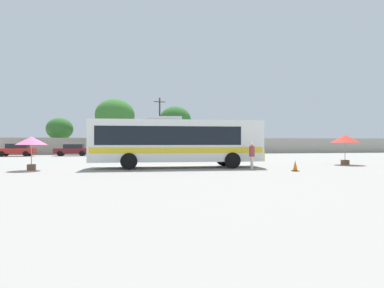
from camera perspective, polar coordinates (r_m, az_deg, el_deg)
ground_plane at (r=31.96m, az=-7.08°, el=-2.74°), size 300.00×300.00×0.00m
perimeter_wall at (r=47.18m, az=-8.21°, el=-0.35°), size 80.00×0.30×2.31m
coach_bus_white_yellow at (r=21.80m, az=-3.00°, el=0.61°), size 11.41×3.07×3.39m
attendant_by_bus_door at (r=20.64m, az=10.44°, el=-1.79°), size 0.40×0.40×1.68m
vendor_umbrella_near_gate_pink at (r=21.99m, az=-26.30°, el=0.36°), size 1.82×1.82×2.05m
vendor_umbrella_secondary_red at (r=27.22m, az=25.22°, el=0.73°), size 2.12×2.12×2.25m
parked_car_leftmost_red at (r=44.70m, az=-28.39°, el=-0.87°), size 4.32×2.16×1.52m
parked_car_second_maroon at (r=43.31m, az=-20.21°, el=-0.93°), size 4.17×2.09×1.45m
parked_car_third_black at (r=43.65m, az=-11.61°, el=-0.90°), size 4.15×2.16×1.47m
utility_pole_near at (r=51.12m, az=-5.68°, el=3.44°), size 1.80×0.39×8.60m
utility_pole_far at (r=48.81m, az=-14.25°, el=2.95°), size 1.80×0.37×7.54m
roadside_tree_left at (r=51.13m, az=-22.15°, el=2.46°), size 3.76×3.76×5.25m
roadside_tree_midleft at (r=50.12m, az=-13.33°, el=4.90°), size 5.83×5.83×8.20m
roadside_tree_midright at (r=50.38m, az=-2.95°, el=4.23°), size 4.87×4.87×7.22m
traffic_cone_on_apron at (r=20.07m, az=17.62°, el=-3.69°), size 0.36×0.36×0.64m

